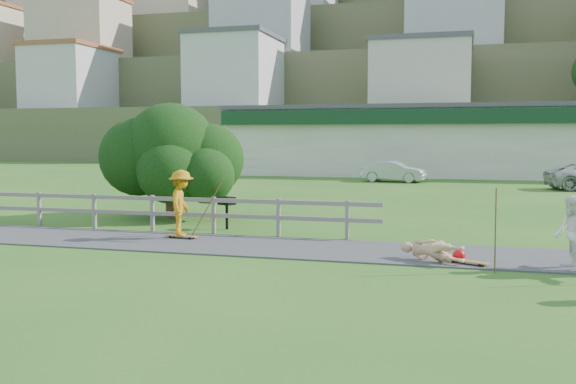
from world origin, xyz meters
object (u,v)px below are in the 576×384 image
object	(u,v)px
skater_fallen	(432,251)
spectator_a	(571,233)
bbq	(227,213)
car_silver	(394,171)
skater_rider	(181,207)
tree	(171,168)

from	to	relation	value
skater_fallen	spectator_a	world-z (taller)	spectator_a
spectator_a	bbq	world-z (taller)	spectator_a
spectator_a	car_silver	xyz separation A→B (m)	(-6.56, 25.98, -0.15)
skater_rider	tree	bearing A→B (deg)	15.13
spectator_a	tree	distance (m)	13.59
tree	bbq	distance (m)	3.76
spectator_a	car_silver	size ratio (longest dim) A/B	0.41
skater_fallen	bbq	xyz separation A→B (m)	(-6.42, 3.75, 0.22)
skater_fallen	car_silver	xyz separation A→B (m)	(-3.65, 25.91, 0.38)
skater_fallen	spectator_a	bearing A→B (deg)	-63.72
skater_fallen	car_silver	world-z (taller)	car_silver
skater_rider	spectator_a	world-z (taller)	skater_rider
skater_fallen	tree	bearing A→B (deg)	85.51
skater_rider	bbq	bearing A→B (deg)	-26.64
skater_rider	skater_fallen	distance (m)	7.12
tree	bbq	world-z (taller)	tree
tree	skater_rider	bearing A→B (deg)	-61.14
car_silver	skater_rider	bearing A→B (deg)	-178.38
spectator_a	tree	bearing A→B (deg)	-126.37
skater_rider	skater_fallen	size ratio (longest dim) A/B	1.21
skater_fallen	bbq	size ratio (longest dim) A/B	1.52
skater_rider	tree	world-z (taller)	tree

